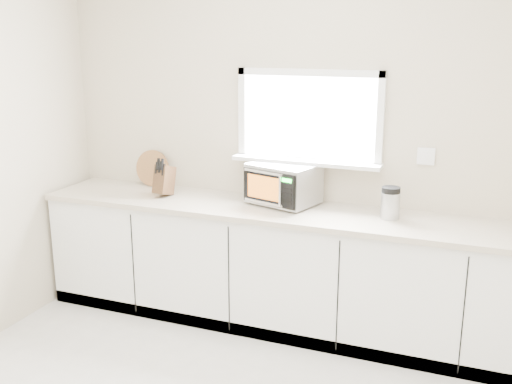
% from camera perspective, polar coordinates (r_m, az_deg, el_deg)
% --- Properties ---
extents(back_wall, '(4.00, 0.17, 2.70)m').
position_cam_1_polar(back_wall, '(4.49, 5.07, 4.75)').
color(back_wall, '#BFB498').
rests_on(back_wall, ground).
extents(cabinets, '(3.92, 0.60, 0.88)m').
position_cam_1_polar(cabinets, '(4.47, 3.71, -7.59)').
color(cabinets, white).
rests_on(cabinets, ground).
extents(countertop, '(3.92, 0.64, 0.04)m').
position_cam_1_polar(countertop, '(4.31, 3.77, -1.98)').
color(countertop, beige).
rests_on(countertop, cabinets).
extents(microwave, '(0.55, 0.49, 0.30)m').
position_cam_1_polar(microwave, '(4.41, 2.62, 0.85)').
color(microwave, black).
rests_on(microwave, countertop).
extents(knife_block, '(0.11, 0.22, 0.31)m').
position_cam_1_polar(knife_block, '(4.69, -8.75, 1.19)').
color(knife_block, '#4D301B').
rests_on(knife_block, countertop).
extents(cutting_board, '(0.30, 0.07, 0.30)m').
position_cam_1_polar(cutting_board, '(5.02, -9.84, 2.26)').
color(cutting_board, brown).
rests_on(cutting_board, countertop).
extents(coffee_grinder, '(0.16, 0.16, 0.23)m').
position_cam_1_polar(coffee_grinder, '(4.18, 12.67, -1.00)').
color(coffee_grinder, '#B4B6BC').
rests_on(coffee_grinder, countertop).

